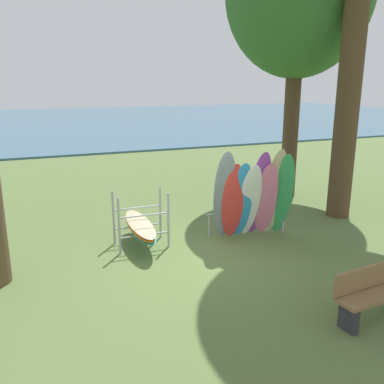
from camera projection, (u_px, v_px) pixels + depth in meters
ground_plane at (203, 259)px, 8.77m from camera, size 80.00×80.00×0.00m
lake_water at (63, 122)px, 37.05m from camera, size 80.00×36.00×0.10m
leaning_board_pile at (254, 198)px, 9.65m from camera, size 2.06×1.04×2.17m
board_storage_rack at (140, 226)px, 9.37m from camera, size 1.15×2.13×1.25m
park_bench at (373, 293)px, 6.45m from camera, size 1.43×0.55×0.85m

